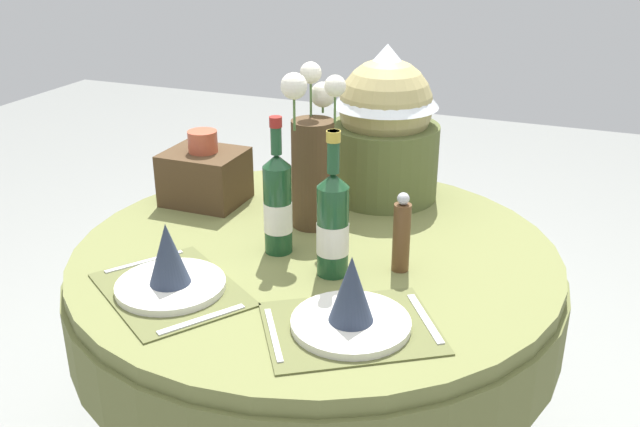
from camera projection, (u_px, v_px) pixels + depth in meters
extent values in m
cylinder|color=olive|center=(316.00, 255.00, 1.76)|extent=(1.19, 1.19, 0.04)
cylinder|color=#626738|center=(316.00, 291.00, 1.80)|extent=(1.21, 1.21, 0.17)
cylinder|color=black|center=(316.00, 372.00, 1.90)|extent=(0.12, 0.12, 0.66)
cube|color=brown|center=(171.00, 290.00, 1.56)|extent=(0.43, 0.41, 0.00)
cylinder|color=silver|center=(171.00, 286.00, 1.55)|extent=(0.24, 0.24, 0.02)
cone|color=#2D384C|center=(168.00, 254.00, 1.52)|extent=(0.09, 0.09, 0.14)
cube|color=silver|center=(145.00, 262.00, 1.68)|extent=(0.12, 0.16, 0.00)
cube|color=silver|center=(202.00, 319.00, 1.44)|extent=(0.12, 0.17, 0.00)
cube|color=brown|center=(351.00, 328.00, 1.42)|extent=(0.43, 0.40, 0.00)
cylinder|color=silver|center=(351.00, 323.00, 1.41)|extent=(0.24, 0.24, 0.02)
cone|color=#2D384C|center=(351.00, 289.00, 1.38)|extent=(0.09, 0.09, 0.14)
cube|color=silver|center=(273.00, 334.00, 1.39)|extent=(0.11, 0.17, 0.00)
cube|color=silver|center=(425.00, 318.00, 1.44)|extent=(0.12, 0.17, 0.00)
cylinder|color=#47331E|center=(313.00, 174.00, 1.83)|extent=(0.11, 0.11, 0.28)
sphere|color=silver|center=(336.00, 86.00, 1.72)|extent=(0.05, 0.05, 0.05)
cylinder|color=#4C7038|center=(335.00, 108.00, 1.74)|extent=(0.01, 0.01, 0.07)
sphere|color=silver|center=(323.00, 95.00, 1.82)|extent=(0.07, 0.07, 0.07)
cylinder|color=#4C7038|center=(323.00, 108.00, 1.84)|extent=(0.01, 0.01, 0.03)
sphere|color=silver|center=(294.00, 86.00, 1.65)|extent=(0.06, 0.06, 0.06)
cylinder|color=#4C7038|center=(294.00, 113.00, 1.68)|extent=(0.01, 0.01, 0.09)
sphere|color=silver|center=(311.00, 73.00, 1.77)|extent=(0.05, 0.05, 0.05)
cylinder|color=#4C7038|center=(311.00, 98.00, 1.79)|extent=(0.01, 0.01, 0.09)
cylinder|color=#194223|center=(333.00, 231.00, 1.59)|extent=(0.07, 0.07, 0.21)
cylinder|color=silver|center=(333.00, 238.00, 1.60)|extent=(0.07, 0.07, 0.07)
cone|color=#194223|center=(333.00, 180.00, 1.54)|extent=(0.07, 0.07, 0.03)
cylinder|color=#194223|center=(333.00, 152.00, 1.52)|extent=(0.03, 0.03, 0.09)
cylinder|color=#B29933|center=(333.00, 136.00, 1.50)|extent=(0.03, 0.03, 0.02)
cylinder|color=#194223|center=(278.00, 210.00, 1.70)|extent=(0.07, 0.07, 0.22)
cylinder|color=silver|center=(278.00, 216.00, 1.70)|extent=(0.07, 0.07, 0.07)
cone|color=#194223|center=(277.00, 160.00, 1.65)|extent=(0.07, 0.07, 0.03)
cylinder|color=#194223|center=(276.00, 136.00, 1.62)|extent=(0.03, 0.03, 0.09)
cylinder|color=maroon|center=(276.00, 122.00, 1.61)|extent=(0.03, 0.03, 0.02)
cylinder|color=brown|center=(401.00, 238.00, 1.62)|extent=(0.04, 0.04, 0.16)
sphere|color=#B7B7BC|center=(403.00, 199.00, 1.58)|extent=(0.03, 0.03, 0.03)
cylinder|color=#566033|center=(384.00, 161.00, 2.04)|extent=(0.31, 0.31, 0.21)
sphere|color=tan|center=(386.00, 106.00, 1.97)|extent=(0.26, 0.26, 0.26)
cone|color=silver|center=(387.00, 75.00, 1.94)|extent=(0.29, 0.29, 0.17)
cube|color=#47331E|center=(205.00, 177.00, 2.01)|extent=(0.21, 0.18, 0.15)
cylinder|color=#B24C33|center=(203.00, 141.00, 1.97)|extent=(0.08, 0.08, 0.06)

